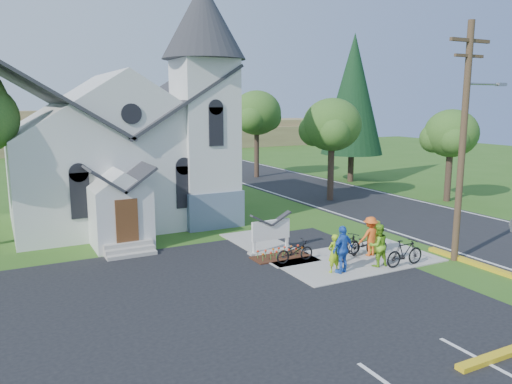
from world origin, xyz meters
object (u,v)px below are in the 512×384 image
cyclist_3 (370,236)px  bike_3 (405,253)px  cyclist_4 (376,237)px  church_sign (271,230)px  cyclist_2 (343,249)px  bike_1 (349,247)px  cyclist_0 (334,253)px  bike_2 (376,240)px  bike_4 (366,243)px  bike_0 (295,251)px  utility_pole (464,135)px  cyclist_1 (378,245)px

cyclist_3 → bike_3: 1.87m
bike_3 → cyclist_4: (0.14, 1.97, 0.19)m
church_sign → cyclist_3: bearing=-35.6°
cyclist_2 → bike_1: bearing=-149.5°
cyclist_0 → bike_2: (3.57, 1.62, -0.32)m
church_sign → bike_4: 4.32m
church_sign → bike_2: 4.88m
bike_0 → church_sign: bearing=3.8°
cyclist_0 → bike_4: bearing=-159.1°
bike_0 → utility_pole: bearing=-115.0°
bike_0 → bike_3: bike_3 is taller
cyclist_2 → bike_4: cyclist_2 is taller
bike_4 → bike_0: bearing=102.0°
church_sign → utility_pole: 9.18m
bike_2 → bike_1: bearing=84.0°
bike_0 → cyclist_2: (0.96, -2.02, 0.49)m
church_sign → bike_4: size_ratio=1.17×
cyclist_1 → cyclist_0: bearing=-0.3°
cyclist_4 → utility_pole: bearing=138.6°
cyclist_3 → cyclist_2: bearing=29.2°
church_sign → cyclist_2: (1.11, -3.84, -0.02)m
cyclist_0 → bike_3: 3.16m
cyclist_1 → bike_3: 1.16m
cyclist_2 → cyclist_3: (2.48, 1.27, -0.08)m
church_sign → cyclist_4: church_sign is taller
bike_2 → bike_0: bearing=65.1°
cyclist_3 → bike_3: bearing=101.5°
utility_pole → bike_1: 6.68m
bike_3 → bike_4: size_ratio=1.01×
utility_pole → bike_0: bearing=155.8°
church_sign → bike_0: church_sign is taller
bike_1 → cyclist_2: 1.85m
cyclist_0 → cyclist_1: cyclist_1 is taller
utility_pole → cyclist_4: bearing=138.0°
bike_3 → cyclist_1: bearing=62.2°
utility_pole → bike_2: bearing=128.9°
bike_1 → cyclist_2: size_ratio=0.96×
cyclist_1 → bike_1: size_ratio=0.96×
bike_1 → cyclist_3: (1.17, 0.02, 0.32)m
church_sign → bike_4: bearing=-33.2°
cyclist_2 → cyclist_4: size_ratio=1.26×
cyclist_0 → bike_1: size_ratio=0.85×
cyclist_0 → cyclist_2: bearing=139.9°
bike_0 → bike_1: size_ratio=0.97×
utility_pole → bike_3: 5.49m
bike_0 → bike_1: 2.41m
bike_1 → bike_4: size_ratio=0.98×
cyclist_0 → cyclist_1: size_ratio=0.88×
utility_pole → bike_3: (-2.67, 0.30, -4.78)m
bike_0 → cyclist_4: 3.94m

